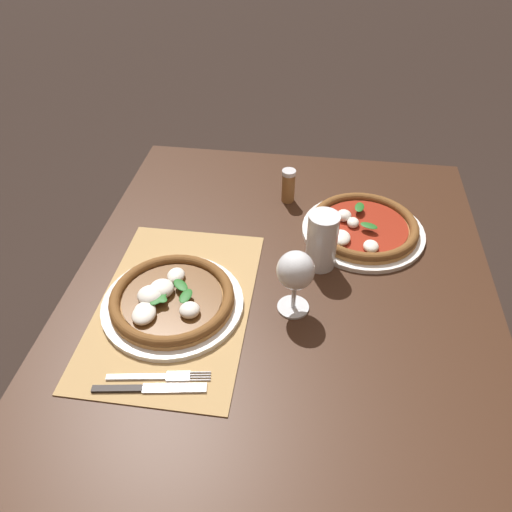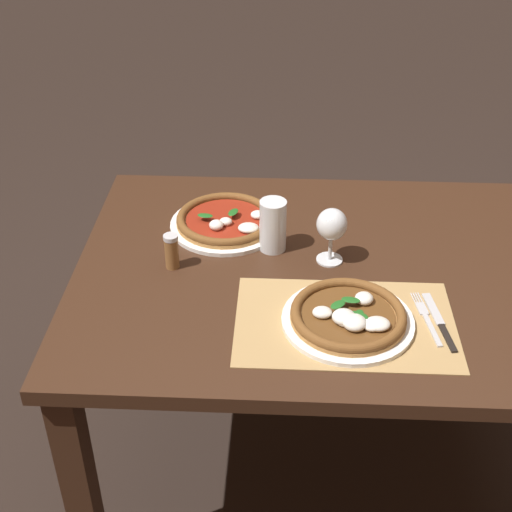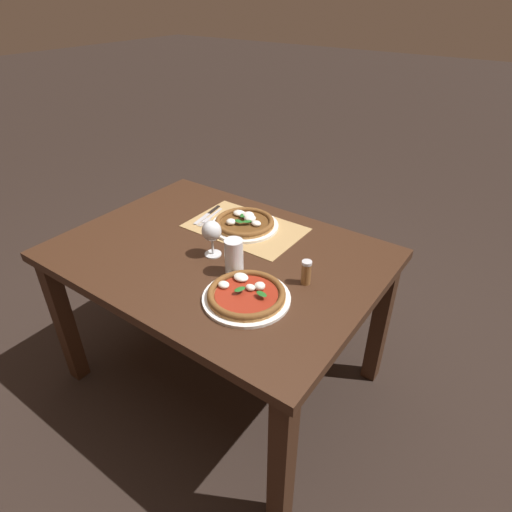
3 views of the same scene
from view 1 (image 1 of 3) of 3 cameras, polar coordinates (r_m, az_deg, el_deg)
ground_plane at (r=1.72m, az=1.83°, el=-22.85°), size 24.00×24.00×0.00m
dining_table at (r=1.18m, az=2.49°, el=-9.01°), size 1.33×0.97×0.74m
paper_placemat at (r=1.12m, az=-9.26°, el=-5.48°), size 0.52×0.33×0.00m
pizza_near at (r=1.10m, az=-9.69°, el=-4.93°), size 0.31×0.31×0.05m
pizza_far at (r=1.31m, az=12.13°, el=3.20°), size 0.32×0.32×0.05m
wine_glass at (r=1.03m, az=4.54°, el=-1.84°), size 0.08×0.08×0.16m
pint_glass at (r=1.17m, az=7.53°, el=1.61°), size 0.07×0.07×0.15m
fork at (r=1.00m, az=-10.97°, el=-13.38°), size 0.05×0.20×0.00m
knife at (r=0.99m, az=-12.06°, el=-14.59°), size 0.05×0.22×0.01m
pepper_shaker at (r=1.39m, az=3.72°, el=8.03°), size 0.04×0.04×0.10m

